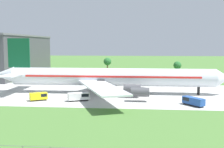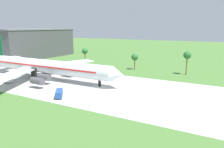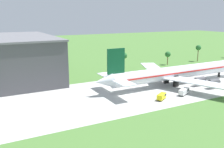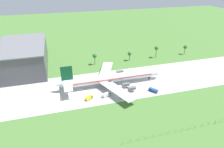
# 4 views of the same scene
# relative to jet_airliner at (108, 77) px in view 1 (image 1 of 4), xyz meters

# --- Properties ---
(ground_plane) EXTENTS (600.00, 600.00, 0.00)m
(ground_plane) POSITION_rel_jet_airliner_xyz_m (29.87, -0.18, -5.43)
(ground_plane) COLOR #477233
(taxiway_strip) EXTENTS (320.00, 44.00, 0.02)m
(taxiway_strip) POSITION_rel_jet_airliner_xyz_m (29.87, -0.18, -5.42)
(taxiway_strip) COLOR #B2B2AD
(taxiway_strip) RESTS_ON ground_plane
(jet_airliner) EXTENTS (79.11, 60.88, 18.34)m
(jet_airliner) POSITION_rel_jet_airliner_xyz_m (0.00, 0.00, 0.00)
(jet_airliner) COLOR silver
(jet_airliner) RESTS_ON ground_plane
(baggage_tug) EXTENTS (5.24, 4.24, 2.29)m
(baggage_tug) POSITION_rel_jet_airliner_xyz_m (-18.65, -14.06, -4.19)
(baggage_tug) COLOR black
(baggage_tug) RESTS_ON ground_plane
(fuel_truck) EXTENTS (5.45, 6.26, 2.25)m
(fuel_truck) POSITION_rel_jet_airliner_xyz_m (24.57, -16.72, -4.21)
(fuel_truck) COLOR black
(fuel_truck) RESTS_ON ground_plane
(catering_van) EXTENTS (6.43, 4.36, 2.41)m
(catering_van) POSITION_rel_jet_airliner_xyz_m (-6.89, -13.45, -4.13)
(catering_van) COLOR black
(catering_van) RESTS_ON ground_plane
(palm_tree_row) EXTENTS (93.33, 3.60, 11.18)m
(palm_tree_row) POSITION_rel_jet_airliner_xyz_m (40.73, 37.84, 2.32)
(palm_tree_row) COLOR brown
(palm_tree_row) RESTS_ON ground_plane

